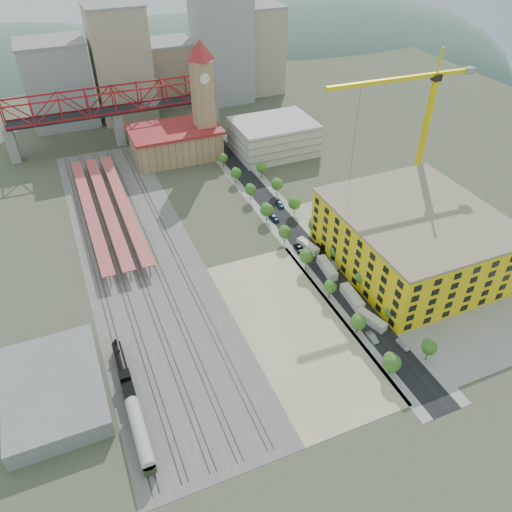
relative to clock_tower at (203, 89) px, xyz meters
name	(u,v)px	position (x,y,z in m)	size (l,w,h in m)	color
ground	(262,259)	(-8.00, -79.99, -28.70)	(400.00, 400.00, 0.00)	#474C38
ballast_strip	(139,255)	(-44.00, -62.49, -28.67)	(36.00, 165.00, 0.06)	#605E59
dirt_lot	(294,327)	(-12.00, -111.49, -28.67)	(28.00, 67.00, 0.06)	tan
street_asphalt	(286,224)	(8.00, -64.99, -28.67)	(12.00, 170.00, 0.06)	black
sidewalk_west	(272,227)	(2.50, -64.99, -28.68)	(3.00, 170.00, 0.04)	gray
sidewalk_east	(300,221)	(13.50, -64.99, -28.68)	(3.00, 170.00, 0.04)	gray
construction_pad	(415,260)	(37.00, -99.99, -28.67)	(50.00, 90.00, 0.06)	gray
rail_tracks	(133,256)	(-45.80, -62.49, -28.55)	(26.56, 160.00, 0.18)	#382B23
platform_canopies	(107,206)	(-49.00, -34.99, -24.70)	(16.00, 80.00, 4.12)	#CB554E
station_hall	(176,142)	(-13.00, 2.01, -22.03)	(38.00, 24.00, 13.10)	tan
clock_tower	(203,89)	(0.00, 0.00, 0.00)	(12.00, 12.00, 52.00)	tan
parking_garage	(274,137)	(28.00, -9.99, -21.70)	(34.00, 26.00, 14.00)	silver
truss_bridge	(114,103)	(-33.00, 25.01, -9.83)	(94.00, 9.60, 25.60)	gray
construction_building	(413,238)	(34.00, -99.99, -19.29)	(44.60, 50.60, 18.80)	yellow
warehouse	(54,389)	(-74.00, -109.99, -26.20)	(22.00, 32.00, 5.00)	gray
street_trees	(299,239)	(8.00, -74.99, -28.70)	(15.40, 124.40, 8.00)	#255F1C
skyline	(164,62)	(-0.53, 62.32, -5.89)	(133.00, 46.00, 60.00)	#9EA0A3
distant_hills	(186,145)	(37.28, 180.01, -108.23)	(647.00, 264.00, 227.00)	#4C6B59
locomotive	(123,370)	(-58.00, -109.91, -26.77)	(2.67, 20.62, 5.15)	black
coach	(140,434)	(-58.00, -129.81, -25.83)	(2.96, 17.18, 5.39)	#20321B
tower_crane	(419,117)	(52.13, -71.22, 6.16)	(52.92, 3.96, 56.48)	yellow
site_trailer_a	(371,320)	(8.00, -118.39, -27.43)	(2.43, 9.23, 2.53)	silver
site_trailer_b	(352,297)	(8.00, -108.49, -27.30)	(2.69, 10.23, 2.80)	silver
site_trailer_c	(327,268)	(8.00, -93.89, -27.29)	(2.71, 10.30, 2.82)	silver
site_trailer_d	(308,246)	(8.00, -81.31, -27.47)	(2.35, 8.93, 2.44)	silver
car_0	(391,360)	(5.00, -131.90, -27.99)	(1.67, 4.16, 1.42)	#BCBCBC
car_1	(372,337)	(5.00, -123.64, -27.97)	(1.53, 4.39, 1.45)	gray
car_2	(299,249)	(5.00, -80.82, -27.98)	(2.38, 5.17, 1.44)	black
car_3	(274,218)	(5.00, -60.72, -27.93)	(2.16, 5.30, 1.54)	#1A294C
car_4	(403,344)	(11.00, -128.91, -27.94)	(1.79, 4.45, 1.52)	white
car_5	(334,265)	(11.00, -92.77, -27.89)	(1.70, 4.87, 1.61)	gray
car_6	(319,249)	(11.00, -83.54, -27.90)	(2.66, 5.77, 1.60)	black
car_7	(280,204)	(11.00, -53.07, -27.95)	(2.10, 5.15, 1.50)	navy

